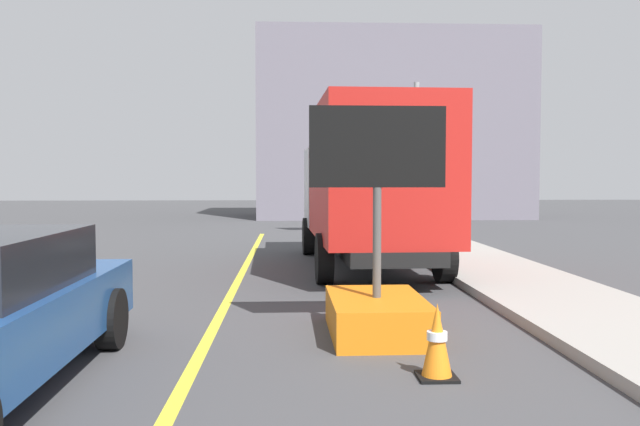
{
  "coord_description": "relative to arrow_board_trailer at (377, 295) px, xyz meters",
  "views": [
    {
      "loc": [
        0.96,
        1.99,
        1.84
      ],
      "look_at": [
        1.19,
        6.99,
        1.58
      ],
      "focal_mm": 36.45,
      "sensor_mm": 36.0,
      "label": 1
    }
  ],
  "objects": [
    {
      "name": "arrow_board_trailer",
      "position": [
        0.0,
        0.0,
        0.0
      ],
      "size": [
        1.6,
        1.81,
        2.7
      ],
      "color": "orange",
      "rests_on": "ground"
    },
    {
      "name": "highway_guide_sign",
      "position": [
        2.31,
        13.48,
        2.94
      ],
      "size": [
        2.79,
        0.25,
        5.0
      ],
      "color": "gray",
      "rests_on": "ground"
    },
    {
      "name": "box_truck",
      "position": [
        0.6,
        5.76,
        1.3
      ],
      "size": [
        2.62,
        7.15,
        3.27
      ],
      "color": "black",
      "rests_on": "ground"
    },
    {
      "name": "far_building_block",
      "position": [
        3.87,
        24.78,
        3.91
      ],
      "size": [
        12.84,
        6.75,
        8.79
      ],
      "primitive_type": "cube",
      "color": "slate",
      "rests_on": "ground"
    },
    {
      "name": "traffic_cone_mid_lane",
      "position": [
        0.33,
        -1.71,
        -0.14
      ],
      "size": [
        0.36,
        0.36,
        0.7
      ],
      "color": "black",
      "rests_on": "ground"
    }
  ]
}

